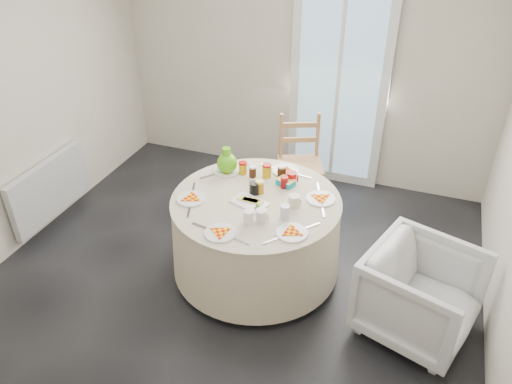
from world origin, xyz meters
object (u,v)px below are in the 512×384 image
(radiator, at_px, (50,188))
(green_pitcher, at_px, (227,158))
(table, at_px, (256,235))
(armchair, at_px, (422,290))
(wooden_chair, at_px, (300,165))

(radiator, distance_m, green_pitcher, 1.80)
(table, xyz_separation_m, armchair, (1.34, -0.21, 0.02))
(green_pitcher, bearing_deg, table, -52.31)
(armchair, distance_m, green_pitcher, 1.87)
(radiator, height_order, green_pitcher, green_pitcher)
(radiator, height_order, wooden_chair, wooden_chair)
(armchair, height_order, green_pitcher, green_pitcher)
(radiator, xyz_separation_m, wooden_chair, (2.15, 1.11, 0.09))
(wooden_chair, xyz_separation_m, green_pitcher, (-0.44, -0.79, 0.40))
(radiator, relative_size, green_pitcher, 4.40)
(table, bearing_deg, wooden_chair, 86.95)
(wooden_chair, distance_m, armchair, 1.84)
(table, distance_m, wooden_chair, 1.11)
(radiator, bearing_deg, table, 0.12)
(green_pitcher, bearing_deg, radiator, 178.37)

